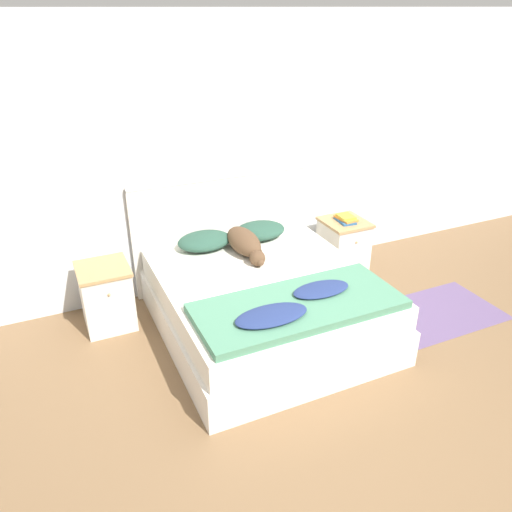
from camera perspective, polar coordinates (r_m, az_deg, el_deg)
The scene contains 12 objects.
ground_plane at distance 3.76m, azimuth 9.32°, elevation -16.62°, with size 16.00×16.00×0.00m, color brown.
wall_back at distance 4.81m, azimuth -3.68°, elevation 11.18°, with size 9.00×0.06×2.55m.
bed at distance 4.31m, azimuth 1.06°, elevation -5.46°, with size 1.73×1.91×0.53m.
headboard at distance 4.96m, azimuth -3.79°, elevation 3.24°, with size 1.81×0.06×1.14m.
nightstand_left at distance 4.56m, azimuth -16.71°, elevation -4.40°, with size 0.44×0.47×0.57m.
nightstand_right at distance 5.35m, azimuth 9.92°, elevation 1.15°, with size 0.44×0.47×0.57m.
pillow_left at distance 4.64m, azimuth -5.90°, elevation 1.74°, with size 0.51×0.37×0.15m.
pillow_right at distance 4.83m, azimuth 0.43°, elevation 2.92°, with size 0.51×0.37×0.15m.
quilt at distance 3.71m, azimuth 4.75°, elevation -5.67°, with size 1.56×0.68×0.11m.
dog at distance 4.53m, azimuth -1.27°, elevation 1.51°, with size 0.25×0.74×0.21m.
book_stack at distance 5.22m, azimuth 10.21°, elevation 4.22°, with size 0.18×0.25×0.06m.
rug at distance 4.95m, azimuth 19.76°, elevation -6.16°, with size 1.21×0.74×0.00m.
Camera 1 is at (-1.65, -2.21, 2.55)m, focal length 35.00 mm.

